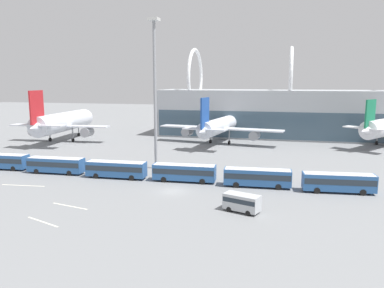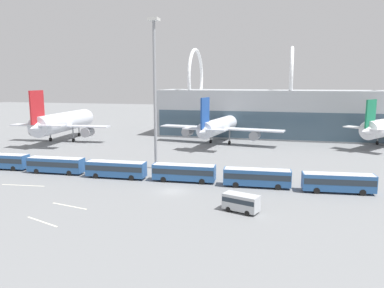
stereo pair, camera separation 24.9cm
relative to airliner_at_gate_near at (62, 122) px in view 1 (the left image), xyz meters
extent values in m
plane|color=slate|center=(46.82, -41.60, -5.62)|extent=(440.00, 440.00, 0.00)
torus|color=white|center=(34.31, 25.30, 13.27)|extent=(1.10, 19.01, 19.01)
torus|color=white|center=(65.07, 25.30, 13.27)|extent=(1.10, 19.01, 19.01)
cylinder|color=silver|center=(-0.04, 0.54, 0.06)|extent=(7.77, 28.30, 5.60)
sphere|color=silver|center=(-1.14, 14.47, 0.06)|extent=(5.49, 5.49, 5.49)
cone|color=silver|center=(1.05, -13.39, 0.06)|extent=(5.78, 6.53, 5.32)
cube|color=silver|center=(0.09, -1.16, -0.92)|extent=(29.50, 5.48, 0.35)
cylinder|color=gray|center=(-8.10, -1.81, -2.56)|extent=(3.07, 4.00, 2.78)
cylinder|color=gray|center=(8.28, -0.52, -2.56)|extent=(3.07, 4.00, 2.78)
cube|color=red|center=(1.00, -12.72, 5.27)|extent=(0.88, 6.13, 8.74)
cube|color=silver|center=(1.00, -12.72, 0.62)|extent=(14.77, 4.33, 0.28)
cylinder|color=gray|center=(-0.78, 9.88, -2.79)|extent=(0.36, 0.36, 4.57)
cylinder|color=black|center=(-0.78, 9.88, -5.07)|extent=(0.53, 1.13, 1.10)
cylinder|color=gray|center=(-3.54, -1.45, -2.79)|extent=(0.36, 0.36, 4.57)
cylinder|color=black|center=(-3.54, -1.45, -5.07)|extent=(0.53, 1.13, 1.10)
cylinder|color=gray|center=(3.72, -0.88, -2.79)|extent=(0.36, 0.36, 4.57)
cylinder|color=black|center=(3.72, -0.88, -5.07)|extent=(0.53, 1.13, 1.10)
cylinder|color=silver|center=(46.37, 8.03, -0.38)|extent=(8.53, 29.82, 4.31)
sphere|color=silver|center=(48.51, 22.63, -0.38)|extent=(4.22, 4.22, 4.22)
cone|color=silver|center=(44.24, -6.57, -0.38)|extent=(4.98, 7.00, 4.09)
cube|color=silver|center=(46.11, 6.25, -1.14)|extent=(35.95, 9.31, 0.35)
cylinder|color=gray|center=(36.22, 7.70, -2.66)|extent=(3.03, 3.88, 2.54)
cylinder|color=gray|center=(56.01, 4.81, -2.66)|extent=(3.03, 3.88, 2.54)
cube|color=#1E4799|center=(44.35, -5.86, 4.12)|extent=(1.18, 5.40, 7.71)
cube|color=silver|center=(44.35, -5.86, 0.05)|extent=(11.54, 4.78, 0.28)
cylinder|color=gray|center=(47.81, 17.82, -2.94)|extent=(0.36, 0.36, 4.26)
cylinder|color=black|center=(47.81, 17.82, -5.07)|extent=(0.60, 1.15, 1.10)
cylinder|color=gray|center=(43.34, 6.66, -2.94)|extent=(0.36, 0.36, 4.26)
cylinder|color=black|center=(43.34, 6.66, -5.07)|extent=(0.60, 1.15, 1.10)
cylinder|color=gray|center=(48.88, 5.85, -2.94)|extent=(0.36, 0.36, 4.26)
cylinder|color=black|center=(48.88, 5.85, -5.07)|extent=(0.60, 1.15, 1.10)
cone|color=white|center=(84.06, 2.94, -0.19)|extent=(7.53, 8.01, 4.55)
cylinder|color=gray|center=(84.25, 19.01, -2.31)|extent=(3.92, 4.35, 2.06)
cube|color=#19724C|center=(84.49, 3.54, 4.03)|extent=(3.18, 4.22, 7.00)
cube|color=white|center=(84.49, 3.54, 0.28)|extent=(11.99, 9.85, 0.28)
cylinder|color=gray|center=(89.19, 15.47, -2.87)|extent=(0.36, 0.36, 4.40)
cylinder|color=black|center=(89.19, 15.47, -5.07)|extent=(1.01, 1.16, 1.10)
cube|color=#285693|center=(8.63, -35.17, -3.90)|extent=(11.23, 3.17, 2.68)
cube|color=#232D38|center=(8.63, -35.17, -3.64)|extent=(11.01, 3.19, 0.94)
cube|color=silver|center=(8.63, -35.17, -2.62)|extent=(10.89, 3.08, 0.12)
cylinder|color=black|center=(12.01, -33.79, -5.12)|extent=(1.01, 0.35, 1.00)
cylinder|color=black|center=(12.13, -36.19, -5.12)|extent=(1.01, 0.35, 1.00)
cube|color=#285693|center=(21.42, -35.68, -3.90)|extent=(11.20, 3.04, 2.68)
cube|color=#232D38|center=(21.42, -35.68, -3.64)|extent=(10.98, 3.06, 0.94)
cube|color=silver|center=(21.42, -35.68, -2.62)|extent=(10.87, 2.95, 0.12)
cylinder|color=black|center=(24.82, -34.35, -5.12)|extent=(1.01, 0.34, 1.00)
cylinder|color=black|center=(24.91, -36.74, -5.12)|extent=(1.01, 0.34, 1.00)
cylinder|color=black|center=(17.94, -34.62, -5.12)|extent=(1.01, 0.34, 1.00)
cylinder|color=black|center=(18.03, -37.02, -5.12)|extent=(1.01, 0.34, 1.00)
cube|color=#285693|center=(34.22, -36.07, -3.90)|extent=(11.20, 3.03, 2.68)
cube|color=#232D38|center=(34.22, -36.07, -3.64)|extent=(10.98, 3.05, 0.94)
cube|color=silver|center=(34.22, -36.07, -2.62)|extent=(10.86, 2.94, 0.12)
cylinder|color=black|center=(37.61, -34.73, -5.12)|extent=(1.01, 0.34, 1.00)
cylinder|color=black|center=(37.70, -37.13, -5.12)|extent=(1.01, 0.34, 1.00)
cylinder|color=black|center=(30.73, -35.00, -5.12)|extent=(1.01, 0.34, 1.00)
cylinder|color=black|center=(30.82, -37.40, -5.12)|extent=(1.01, 0.34, 1.00)
cube|color=#285693|center=(47.01, -35.49, -3.90)|extent=(11.22, 3.14, 2.68)
cube|color=#232D38|center=(47.01, -35.49, -3.64)|extent=(11.00, 3.16, 0.94)
cube|color=silver|center=(47.01, -35.49, -2.62)|extent=(10.89, 3.05, 0.12)
cylinder|color=black|center=(50.39, -34.12, -5.12)|extent=(1.01, 0.35, 1.00)
cylinder|color=black|center=(50.51, -36.52, -5.12)|extent=(1.01, 0.35, 1.00)
cylinder|color=black|center=(43.51, -34.46, -5.12)|extent=(1.01, 0.35, 1.00)
cylinder|color=black|center=(43.63, -36.86, -5.12)|extent=(1.01, 0.35, 1.00)
cube|color=#285693|center=(59.80, -35.80, -3.90)|extent=(11.24, 3.24, 2.68)
cube|color=#232D38|center=(59.80, -35.80, -3.64)|extent=(11.02, 3.26, 0.94)
cube|color=silver|center=(59.80, -35.80, -2.62)|extent=(10.90, 3.14, 0.12)
cylinder|color=black|center=(63.17, -34.40, -5.12)|extent=(1.02, 0.36, 1.00)
cylinder|color=black|center=(63.31, -36.79, -5.12)|extent=(1.02, 0.36, 1.00)
cylinder|color=black|center=(56.29, -34.80, -5.12)|extent=(1.02, 0.36, 1.00)
cylinder|color=black|center=(56.43, -37.19, -5.12)|extent=(1.02, 0.36, 1.00)
cube|color=#285693|center=(72.59, -35.86, -3.90)|extent=(11.30, 3.63, 2.68)
cube|color=#232D38|center=(72.59, -35.86, -3.64)|extent=(11.08, 3.63, 0.94)
cube|color=silver|center=(72.59, -35.86, -2.62)|extent=(10.96, 3.52, 0.12)
cylinder|color=black|center=(75.91, -34.34, -5.12)|extent=(1.02, 0.39, 1.00)
cylinder|color=black|center=(76.13, -36.73, -5.12)|extent=(1.02, 0.39, 1.00)
cylinder|color=black|center=(69.05, -34.99, -5.12)|extent=(1.02, 0.39, 1.00)
cylinder|color=black|center=(69.28, -37.38, -5.12)|extent=(1.02, 0.39, 1.00)
cube|color=#B2B7BC|center=(58.68, -48.59, -4.26)|extent=(5.31, 3.63, 2.14)
cube|color=#232D38|center=(58.68, -48.59, -3.92)|extent=(5.17, 3.60, 0.64)
cylinder|color=black|center=(60.34, -48.12, -5.27)|extent=(0.73, 0.44, 0.70)
cylinder|color=black|center=(59.67, -50.01, -5.27)|extent=(0.73, 0.44, 0.70)
cylinder|color=black|center=(57.68, -47.17, -5.27)|extent=(0.73, 0.44, 0.70)
cylinder|color=black|center=(57.01, -49.07, -5.27)|extent=(0.73, 0.44, 0.70)
cylinder|color=gray|center=(38.76, -27.05, 8.93)|extent=(0.59, 0.59, 29.11)
cube|color=silver|center=(38.76, -27.05, 23.69)|extent=(2.03, 2.03, 0.51)
cube|color=silver|center=(20.97, -44.62, -5.62)|extent=(7.85, 1.02, 0.01)
cube|color=silver|center=(34.67, -52.25, -5.62)|extent=(6.29, 1.56, 0.01)
cube|color=silver|center=(34.71, -58.48, -5.62)|extent=(5.83, 2.31, 0.01)
camera|label=1|loc=(63.94, -97.54, 11.89)|focal=35.00mm
camera|label=2|loc=(64.18, -97.48, 11.89)|focal=35.00mm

